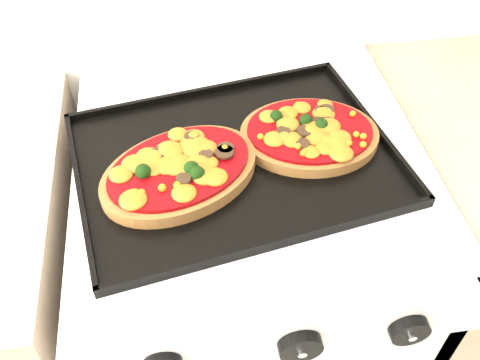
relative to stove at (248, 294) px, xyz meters
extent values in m
cube|color=silver|center=(0.00, 0.00, 0.00)|extent=(0.60, 0.60, 0.91)
cube|color=silver|center=(0.00, -0.31, 0.40)|extent=(0.60, 0.02, 0.09)
cylinder|color=black|center=(0.01, -0.33, 0.40)|extent=(0.06, 0.02, 0.06)
cylinder|color=black|center=(0.17, -0.33, 0.40)|extent=(0.06, 0.02, 0.06)
cube|color=black|center=(-0.03, -0.02, 0.47)|extent=(0.57, 0.46, 0.02)
camera|label=1|loc=(-0.12, -0.65, 1.08)|focal=40.00mm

